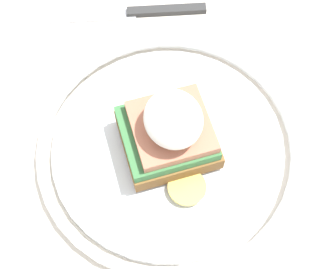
# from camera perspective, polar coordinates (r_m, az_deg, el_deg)

# --- Properties ---
(ground_plane) EXTENTS (6.00, 6.00, 0.00)m
(ground_plane) POSITION_cam_1_polar(r_m,az_deg,el_deg) (1.22, 2.48, -15.73)
(ground_plane) COLOR #B2ADA3
(dining_table) EXTENTS (0.90, 0.82, 0.76)m
(dining_table) POSITION_cam_1_polar(r_m,az_deg,el_deg) (0.61, 4.78, -4.57)
(dining_table) COLOR beige
(dining_table) RESTS_ON ground_plane
(plate) EXTENTS (0.27, 0.27, 0.02)m
(plate) POSITION_cam_1_polar(r_m,az_deg,el_deg) (0.48, 0.00, -1.46)
(plate) COLOR silver
(plate) RESTS_ON dining_table
(sandwich) EXTENTS (0.11, 0.09, 0.08)m
(sandwich) POSITION_cam_1_polar(r_m,az_deg,el_deg) (0.44, 0.23, 0.43)
(sandwich) COLOR brown
(sandwich) RESTS_ON plate
(knife) EXTENTS (0.06, 0.20, 0.01)m
(knife) POSITION_cam_1_polar(r_m,az_deg,el_deg) (0.58, -3.87, 14.64)
(knife) COLOR #2D2D2D
(knife) RESTS_ON dining_table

